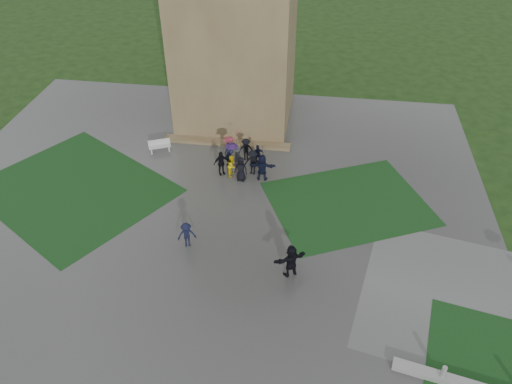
# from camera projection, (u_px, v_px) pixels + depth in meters

# --- Properties ---
(ground) EXTENTS (120.00, 120.00, 0.00)m
(ground) POSITION_uv_depth(u_px,v_px,m) (191.00, 247.00, 27.15)
(ground) COLOR black
(plaza) EXTENTS (34.00, 34.00, 0.02)m
(plaza) POSITION_uv_depth(u_px,v_px,m) (199.00, 223.00, 28.71)
(plaza) COLOR #383836
(plaza) RESTS_ON ground
(lawn_inset_left) EXTENTS (14.10, 13.46, 0.01)m
(lawn_inset_left) POSITION_uv_depth(u_px,v_px,m) (74.00, 189.00, 31.21)
(lawn_inset_left) COLOR black
(lawn_inset_left) RESTS_ON plaza
(lawn_inset_right) EXTENTS (11.12, 10.15, 0.01)m
(lawn_inset_right) POSITION_uv_depth(u_px,v_px,m) (348.00, 203.00, 30.10)
(lawn_inset_right) COLOR black
(lawn_inset_right) RESTS_ON plaza
(tower_plinth) EXTENTS (9.00, 0.80, 0.22)m
(tower_plinth) POSITION_uv_depth(u_px,v_px,m) (227.00, 143.00, 35.38)
(tower_plinth) COLOR brown
(tower_plinth) RESTS_ON plaza
(bench) EXTENTS (1.56, 1.03, 0.87)m
(bench) POSITION_uv_depth(u_px,v_px,m) (160.00, 146.00, 34.41)
(bench) COLOR beige
(bench) RESTS_ON plaza
(visitor_cluster) EXTENTS (4.11, 3.07, 2.67)m
(visitor_cluster) POSITION_uv_depth(u_px,v_px,m) (245.00, 157.00, 32.02)
(visitor_cluster) COLOR black
(visitor_cluster) RESTS_ON plaza
(pedestrian_mid) EXTENTS (1.11, 0.81, 1.55)m
(pedestrian_mid) POSITION_uv_depth(u_px,v_px,m) (187.00, 235.00, 26.75)
(pedestrian_mid) COLOR black
(pedestrian_mid) RESTS_ON plaza
(pedestrian_near) EXTENTS (1.83, 1.46, 1.90)m
(pedestrian_near) POSITION_uv_depth(u_px,v_px,m) (291.00, 261.00, 24.97)
(pedestrian_near) COLOR black
(pedestrian_near) RESTS_ON plaza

